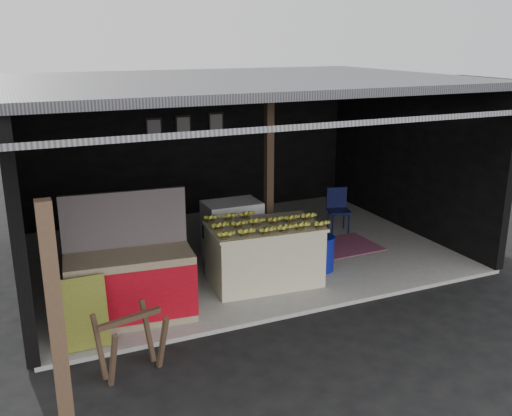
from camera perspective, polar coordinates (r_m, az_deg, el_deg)
name	(u,v)px	position (r m, az deg, el deg)	size (l,w,h in m)	color
ground	(307,314)	(7.95, 5.16, -10.55)	(80.00, 80.00, 0.00)	black
concrete_slab	(238,252)	(10.00, -1.78, -4.42)	(7.00, 5.00, 0.06)	gray
shophouse	(230,132)	(9.74, -2.59, 7.64)	(7.40, 7.29, 3.02)	black
banana_table	(264,254)	(8.56, 0.81, -4.61)	(1.73, 1.14, 0.91)	beige
banana_pile	(264,219)	(8.38, 0.83, -1.13)	(1.53, 0.92, 0.18)	gold
white_crate	(232,231)	(9.41, -2.40, -2.34)	(0.91, 0.62, 1.00)	white
neighbor_stall	(131,284)	(7.64, -12.43, -7.40)	(1.68, 0.88, 1.67)	#998466
green_signboard	(82,314)	(7.14, -16.97, -10.07)	(0.59, 0.04, 0.88)	black
sawhorse	(131,338)	(6.58, -12.42, -12.59)	(0.77, 0.77, 0.72)	#4C3426
water_barrel	(322,254)	(9.13, 6.65, -4.63)	(0.37, 0.37, 0.54)	navy
plastic_chair	(338,206)	(10.98, 8.17, 0.21)	(0.48, 0.48, 0.83)	#090D35
magenta_rug	(336,247)	(10.23, 7.97, -3.88)	(1.50, 1.00, 0.01)	maroon
picture_frames	(185,126)	(11.66, -7.13, 8.17)	(1.62, 0.04, 0.46)	black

